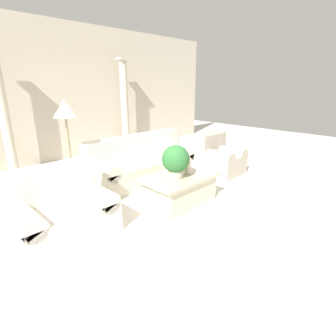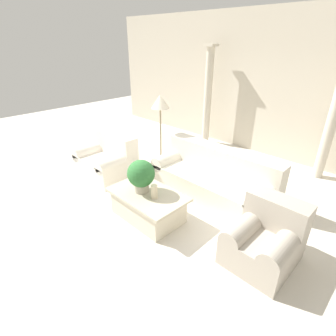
# 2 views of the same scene
# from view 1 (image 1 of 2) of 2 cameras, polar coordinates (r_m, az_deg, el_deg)

# --- Properties ---
(ground_plane) EXTENTS (16.00, 16.00, 0.00)m
(ground_plane) POSITION_cam_1_polar(r_m,az_deg,el_deg) (4.43, -2.15, -6.41)
(ground_plane) COLOR silver
(wall_back) EXTENTS (10.00, 0.06, 3.20)m
(wall_back) POSITION_cam_1_polar(r_m,az_deg,el_deg) (6.93, -22.51, 14.77)
(wall_back) COLOR beige
(wall_back) RESTS_ON ground_plane
(sofa_long) EXTENTS (2.26, 0.85, 0.84)m
(sofa_long) POSITION_cam_1_polar(r_m,az_deg,el_deg) (5.24, -5.48, 1.27)
(sofa_long) COLOR beige
(sofa_long) RESTS_ON ground_plane
(loveseat) EXTENTS (1.17, 0.85, 0.84)m
(loveseat) POSITION_cam_1_polar(r_m,az_deg,el_deg) (3.55, -22.51, -8.26)
(loveseat) COLOR silver
(loveseat) RESTS_ON ground_plane
(coffee_table) EXTENTS (1.20, 0.75, 0.45)m
(coffee_table) POSITION_cam_1_polar(r_m,az_deg,el_deg) (4.18, 2.52, -4.55)
(coffee_table) COLOR beige
(coffee_table) RESTS_ON ground_plane
(potted_plant) EXTENTS (0.42, 0.42, 0.51)m
(potted_plant) POSITION_cam_1_polar(r_m,az_deg,el_deg) (3.92, 1.69, 1.74)
(potted_plant) COLOR #B2A893
(potted_plant) RESTS_ON coffee_table
(pillar_candle) EXTENTS (0.10, 0.10, 0.21)m
(pillar_candle) POSITION_cam_1_polar(r_m,az_deg,el_deg) (4.18, 4.26, 0.13)
(pillar_candle) COLOR beige
(pillar_candle) RESTS_ON coffee_table
(floor_lamp) EXTENTS (0.36, 0.36, 1.59)m
(floor_lamp) POSITION_cam_1_polar(r_m,az_deg,el_deg) (4.35, -21.46, 10.83)
(floor_lamp) COLOR gray
(floor_lamp) RESTS_ON ground_plane
(column_left) EXTENTS (0.27, 0.27, 2.46)m
(column_left) POSITION_cam_1_polar(r_m,az_deg,el_deg) (6.17, -32.15, 9.98)
(column_left) COLOR beige
(column_left) RESTS_ON ground_plane
(column_right) EXTENTS (0.27, 0.27, 2.46)m
(column_right) POSITION_cam_1_polar(r_m,az_deg,el_deg) (7.39, -9.42, 13.30)
(column_right) COLOR beige
(column_right) RESTS_ON ground_plane
(armchair) EXTENTS (0.77, 0.87, 0.81)m
(armchair) POSITION_cam_1_polar(r_m,az_deg,el_deg) (5.69, 10.83, 2.39)
(armchair) COLOR #ADA393
(armchair) RESTS_ON ground_plane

